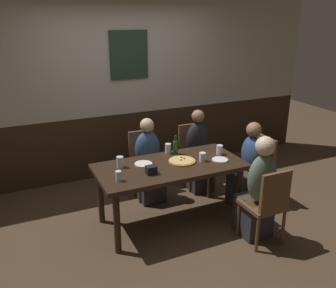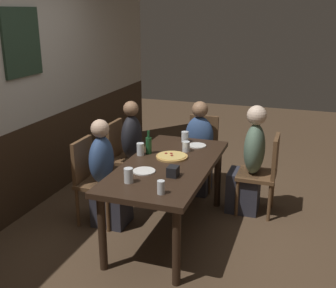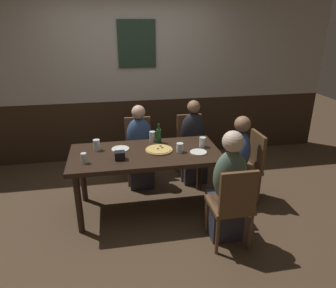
{
  "view_description": "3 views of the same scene",
  "coord_description": "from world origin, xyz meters",
  "px_view_note": "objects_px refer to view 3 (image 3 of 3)",
  "views": [
    {
      "loc": [
        -1.61,
        -3.47,
        2.37
      ],
      "look_at": [
        -0.03,
        -0.02,
        1.0
      ],
      "focal_mm": 38.92,
      "sensor_mm": 36.0,
      "label": 1
    },
    {
      "loc": [
        -3.45,
        -1.19,
        2.12
      ],
      "look_at": [
        -0.24,
        -0.08,
        1.01
      ],
      "focal_mm": 44.12,
      "sensor_mm": 36.0,
      "label": 2
    },
    {
      "loc": [
        -0.34,
        -3.25,
        2.14
      ],
      "look_at": [
        0.25,
        -0.09,
        0.86
      ],
      "focal_mm": 33.46,
      "sensor_mm": 36.0,
      "label": 3
    }
  ],
  "objects_px": {
    "person_right_near": "(227,194)",
    "pint_glass_pale": "(84,159)",
    "person_mid_far": "(140,152)",
    "tumbler_short": "(97,146)",
    "pizza": "(159,150)",
    "chair_right_far": "(190,142)",
    "person_right_far": "(193,148)",
    "chair_right_near": "(233,203)",
    "plate_white_large": "(120,149)",
    "highball_clear": "(180,148)",
    "person_head_east": "(235,167)",
    "tumbler_water": "(203,143)",
    "plate_white_small": "(198,152)",
    "chair_head_east": "(248,163)",
    "dining_table": "(145,159)",
    "pint_glass_stout": "(152,137)",
    "beer_bottle_green": "(159,135)",
    "chair_mid_far": "(139,146)",
    "condiment_caddy": "(120,155)"
  },
  "relations": [
    {
      "from": "person_right_near",
      "to": "tumbler_water",
      "type": "relative_size",
      "value": 10.12
    },
    {
      "from": "chair_right_far",
      "to": "person_right_far",
      "type": "xyz_separation_m",
      "value": [
        0.0,
        -0.16,
        -0.02
      ]
    },
    {
      "from": "person_head_east",
      "to": "plate_white_large",
      "type": "bearing_deg",
      "value": 174.38
    },
    {
      "from": "pint_glass_pale",
      "to": "tumbler_short",
      "type": "relative_size",
      "value": 0.87
    },
    {
      "from": "chair_right_near",
      "to": "plate_white_large",
      "type": "bearing_deg",
      "value": 136.78
    },
    {
      "from": "tumbler_short",
      "to": "pizza",
      "type": "bearing_deg",
      "value": -11.81
    },
    {
      "from": "person_right_near",
      "to": "pint_glass_pale",
      "type": "distance_m",
      "value": 1.52
    },
    {
      "from": "pizza",
      "to": "dining_table",
      "type": "bearing_deg",
      "value": -173.51
    },
    {
      "from": "person_mid_far",
      "to": "highball_clear",
      "type": "bearing_deg",
      "value": -61.56
    },
    {
      "from": "dining_table",
      "to": "tumbler_water",
      "type": "relative_size",
      "value": 14.4
    },
    {
      "from": "chair_right_far",
      "to": "person_mid_far",
      "type": "xyz_separation_m",
      "value": [
        -0.75,
        -0.16,
        -0.03
      ]
    },
    {
      "from": "chair_head_east",
      "to": "pint_glass_pale",
      "type": "bearing_deg",
      "value": -175.03
    },
    {
      "from": "dining_table",
      "to": "tumbler_short",
      "type": "relative_size",
      "value": 13.39
    },
    {
      "from": "beer_bottle_green",
      "to": "person_right_far",
      "type": "bearing_deg",
      "value": 35.06
    },
    {
      "from": "pint_glass_stout",
      "to": "pizza",
      "type": "bearing_deg",
      "value": -84.21
    },
    {
      "from": "person_mid_far",
      "to": "pint_glass_pale",
      "type": "height_order",
      "value": "person_mid_far"
    },
    {
      "from": "dining_table",
      "to": "pint_glass_stout",
      "type": "bearing_deg",
      "value": 68.92
    },
    {
      "from": "person_mid_far",
      "to": "tumbler_short",
      "type": "relative_size",
      "value": 8.74
    },
    {
      "from": "dining_table",
      "to": "person_right_far",
      "type": "height_order",
      "value": "person_right_far"
    },
    {
      "from": "person_right_far",
      "to": "pizza",
      "type": "xyz_separation_m",
      "value": [
        -0.58,
        -0.64,
        0.28
      ]
    },
    {
      "from": "pint_glass_pale",
      "to": "plate_white_small",
      "type": "xyz_separation_m",
      "value": [
        1.25,
        0.05,
        -0.04
      ]
    },
    {
      "from": "pint_glass_pale",
      "to": "highball_clear",
      "type": "distance_m",
      "value": 1.05
    },
    {
      "from": "chair_right_near",
      "to": "pizza",
      "type": "relative_size",
      "value": 2.81
    },
    {
      "from": "chair_mid_far",
      "to": "plate_white_large",
      "type": "xyz_separation_m",
      "value": [
        -0.27,
        -0.69,
        0.25
      ]
    },
    {
      "from": "chair_head_east",
      "to": "dining_table",
      "type": "bearing_deg",
      "value": 180.0
    },
    {
      "from": "chair_head_east",
      "to": "person_mid_far",
      "type": "bearing_deg",
      "value": 152.49
    },
    {
      "from": "chair_right_far",
      "to": "person_right_near",
      "type": "relative_size",
      "value": 0.74
    },
    {
      "from": "chair_head_east",
      "to": "plate_white_large",
      "type": "bearing_deg",
      "value": 174.98
    },
    {
      "from": "pint_glass_pale",
      "to": "chair_head_east",
      "type": "bearing_deg",
      "value": 4.97
    },
    {
      "from": "person_right_near",
      "to": "highball_clear",
      "type": "relative_size",
      "value": 11.43
    },
    {
      "from": "chair_right_far",
      "to": "pint_glass_stout",
      "type": "distance_m",
      "value": 0.84
    },
    {
      "from": "person_head_east",
      "to": "pint_glass_pale",
      "type": "xyz_separation_m",
      "value": [
        -1.76,
        -0.17,
        0.33
      ]
    },
    {
      "from": "pint_glass_stout",
      "to": "beer_bottle_green",
      "type": "distance_m",
      "value": 0.1
    },
    {
      "from": "chair_head_east",
      "to": "person_head_east",
      "type": "xyz_separation_m",
      "value": [
        -0.16,
        0.0,
        -0.03
      ]
    },
    {
      "from": "dining_table",
      "to": "highball_clear",
      "type": "relative_size",
      "value": 16.27
    },
    {
      "from": "chair_right_far",
      "to": "plate_white_large",
      "type": "xyz_separation_m",
      "value": [
        -1.02,
        -0.69,
        0.25
      ]
    },
    {
      "from": "dining_table",
      "to": "chair_right_far",
      "type": "xyz_separation_m",
      "value": [
        0.75,
        0.82,
        -0.16
      ]
    },
    {
      "from": "pint_glass_stout",
      "to": "plate_white_large",
      "type": "distance_m",
      "value": 0.45
    },
    {
      "from": "chair_right_near",
      "to": "tumbler_water",
      "type": "xyz_separation_m",
      "value": [
        -0.06,
        0.86,
        0.3
      ]
    },
    {
      "from": "person_right_near",
      "to": "pint_glass_pale",
      "type": "xyz_separation_m",
      "value": [
        -1.41,
        0.49,
        0.28
      ]
    },
    {
      "from": "tumbler_water",
      "to": "condiment_caddy",
      "type": "xyz_separation_m",
      "value": [
        -0.97,
        -0.19,
        -0.01
      ]
    },
    {
      "from": "person_right_far",
      "to": "pizza",
      "type": "distance_m",
      "value": 0.91
    },
    {
      "from": "pizza",
      "to": "beer_bottle_green",
      "type": "xyz_separation_m",
      "value": [
        0.04,
        0.26,
        0.08
      ]
    },
    {
      "from": "pint_glass_pale",
      "to": "plate_white_large",
      "type": "height_order",
      "value": "pint_glass_pale"
    },
    {
      "from": "person_head_east",
      "to": "highball_clear",
      "type": "relative_size",
      "value": 10.59
    },
    {
      "from": "person_right_near",
      "to": "plate_white_small",
      "type": "xyz_separation_m",
      "value": [
        -0.15,
        0.54,
        0.24
      ]
    },
    {
      "from": "condiment_caddy",
      "to": "chair_right_near",
      "type": "bearing_deg",
      "value": -33.31
    },
    {
      "from": "chair_head_east",
      "to": "tumbler_water",
      "type": "bearing_deg",
      "value": 175.77
    },
    {
      "from": "chair_mid_far",
      "to": "pint_glass_stout",
      "type": "relative_size",
      "value": 7.11
    },
    {
      "from": "plate_white_large",
      "to": "person_right_far",
      "type": "bearing_deg",
      "value": 27.23
    }
  ]
}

